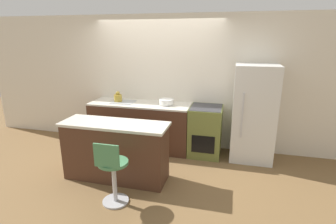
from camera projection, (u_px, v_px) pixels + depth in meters
ground_plane at (150, 155)px, 4.99m from camera, size 14.00×14.00×0.00m
wall_back at (159, 82)px, 5.28m from camera, size 8.00×0.06×2.60m
back_counter at (141, 125)px, 5.26m from camera, size 1.99×0.65×0.93m
kitchen_island at (116, 151)px, 4.09m from camera, size 1.66×0.55×0.92m
oven_range at (205, 131)px, 4.95m from camera, size 0.59×0.66×0.93m
refrigerator at (254, 114)px, 4.65m from camera, size 0.73×0.65×1.73m
stool_chair at (113, 173)px, 3.44m from camera, size 0.40×0.40×0.92m
kettle at (118, 97)px, 5.22m from camera, size 0.16×0.16×0.21m
mixing_bowl at (166, 102)px, 4.99m from camera, size 0.28×0.28×0.10m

